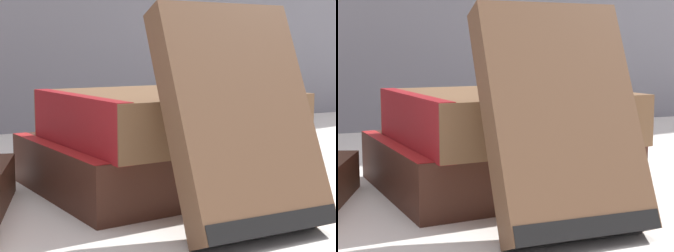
# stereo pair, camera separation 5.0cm
# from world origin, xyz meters

# --- Properties ---
(ground_plane) EXTENTS (3.00, 3.00, 0.00)m
(ground_plane) POSITION_xyz_m (0.00, 0.00, 0.00)
(ground_plane) COLOR white
(book_flat_bottom) EXTENTS (0.21, 0.19, 0.04)m
(book_flat_bottom) POSITION_xyz_m (0.03, 0.06, 0.02)
(book_flat_bottom) COLOR #422319
(book_flat_bottom) RESTS_ON ground_plane
(book_flat_top) EXTENTS (0.19, 0.17, 0.04)m
(book_flat_top) POSITION_xyz_m (0.03, 0.05, 0.06)
(book_flat_top) COLOR brown
(book_flat_top) RESTS_ON book_flat_bottom
(book_leaning_front) EXTENTS (0.10, 0.08, 0.15)m
(book_leaning_front) POSITION_xyz_m (0.03, -0.07, 0.07)
(book_leaning_front) COLOR brown
(book_leaning_front) RESTS_ON ground_plane
(pocket_watch) EXTENTS (0.05, 0.06, 0.01)m
(pocket_watch) POSITION_xyz_m (0.08, 0.02, 0.09)
(pocket_watch) COLOR silver
(pocket_watch) RESTS_ON book_flat_top
(reading_glasses) EXTENTS (0.10, 0.07, 0.00)m
(reading_glasses) POSITION_xyz_m (-0.00, 0.22, 0.00)
(reading_glasses) COLOR #ADADB2
(reading_glasses) RESTS_ON ground_plane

